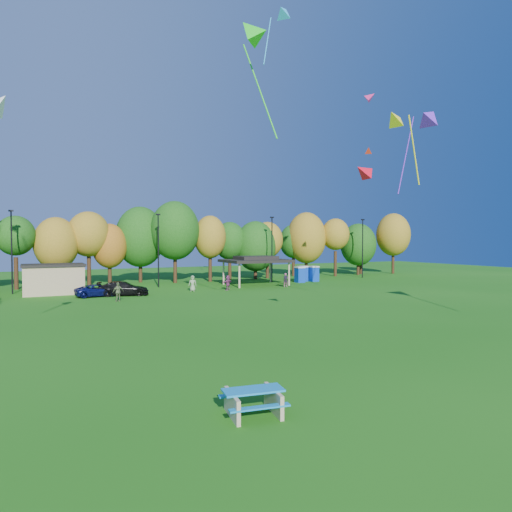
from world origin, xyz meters
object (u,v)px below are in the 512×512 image
car_c (98,290)px  porta_potties (305,274)px  picnic_table (253,400)px  car_d (123,289)px

car_c → porta_potties: bearing=-87.0°
porta_potties → picnic_table: size_ratio=1.68×
picnic_table → car_d: car_d is taller
picnic_table → porta_potties: bearing=63.7°
picnic_table → car_c: size_ratio=0.49×
porta_potties → picnic_table: bearing=-124.8°
porta_potties → picnic_table: porta_potties is taller
car_c → car_d: 2.52m
porta_potties → car_c: size_ratio=0.83×
picnic_table → car_d: (2.23, 35.41, 0.25)m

